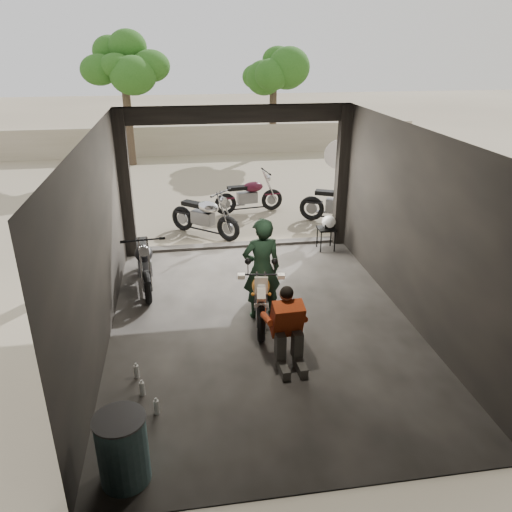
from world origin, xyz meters
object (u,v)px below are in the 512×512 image
object	(u,v)px
rider	(262,269)
oil_drum	(123,450)
outside_bike_c	(340,200)
mechanic	(289,331)
sign_post	(337,169)
main_bike	(261,291)
helmet	(329,222)
outside_bike_b	(249,192)
left_bike	(144,258)
outside_bike_a	(204,212)
stool	(326,231)

from	to	relation	value
rider	oil_drum	size ratio (longest dim) A/B	2.16
outside_bike_c	mechanic	bearing A→B (deg)	-177.91
mechanic	outside_bike_c	bearing A→B (deg)	63.14
sign_post	main_bike	bearing A→B (deg)	-113.28
outside_bike_c	helmet	xyz separation A→B (m)	(-0.83, -1.76, 0.06)
outside_bike_c	helmet	size ratio (longest dim) A/B	5.64
main_bike	outside_bike_b	world-z (taller)	outside_bike_b
main_bike	helmet	xyz separation A→B (m)	(2.01, 2.83, 0.13)
outside_bike_c	helmet	bearing A→B (deg)	-179.10
outside_bike_b	helmet	xyz separation A→B (m)	(1.38, -3.01, 0.11)
helmet	left_bike	bearing A→B (deg)	-163.34
rider	helmet	xyz separation A→B (m)	(1.98, 2.71, -0.22)
mechanic	oil_drum	bearing A→B (deg)	-143.70
outside_bike_a	oil_drum	xyz separation A→B (m)	(-1.31, -7.35, -0.18)
outside_bike_a	oil_drum	world-z (taller)	outside_bike_a
sign_post	outside_bike_b	bearing A→B (deg)	157.13
main_bike	outside_bike_b	size ratio (longest dim) A/B	0.99
outside_bike_a	rider	world-z (taller)	rider
main_bike	oil_drum	distance (m)	3.73
outside_bike_c	outside_bike_b	bearing A→B (deg)	86.84
outside_bike_c	main_bike	bearing A→B (deg)	174.37
main_bike	rider	distance (m)	0.36
outside_bike_c	sign_post	xyz separation A→B (m)	(-0.12, 0.03, 0.82)
rider	oil_drum	world-z (taller)	rider
outside_bike_b	main_bike	bearing A→B (deg)	165.24
left_bike	outside_bike_b	world-z (taller)	left_bike
outside_bike_c	rider	distance (m)	5.29
outside_bike_a	sign_post	size ratio (longest dim) A/B	0.81
rider	mechanic	xyz separation A→B (m)	(0.16, -1.47, -0.32)
outside_bike_c	oil_drum	size ratio (longest dim) A/B	2.21
mechanic	sign_post	size ratio (longest dim) A/B	0.54
mechanic	oil_drum	world-z (taller)	mechanic
outside_bike_b	rider	distance (m)	5.76
left_bike	helmet	world-z (taller)	left_bike
mechanic	stool	xyz separation A→B (m)	(1.79, 4.22, -0.12)
rider	mechanic	world-z (taller)	rider
left_bike	helmet	distance (m)	4.20
mechanic	left_bike	bearing A→B (deg)	123.63
helmet	sign_post	size ratio (longest dim) A/B	0.15
outside_bike_b	rider	xyz separation A→B (m)	(-0.60, -5.72, 0.33)
left_bike	outside_bike_a	world-z (taller)	outside_bike_a
main_bike	left_bike	size ratio (longest dim) A/B	0.96
outside_bike_b	mechanic	size ratio (longest dim) A/B	1.45
stool	sign_post	distance (m)	2.16
outside_bike_b	helmet	distance (m)	3.31
outside_bike_c	outside_bike_a	bearing A→B (deg)	122.27
outside_bike_a	stool	size ratio (longest dim) A/B	3.28
main_bike	sign_post	size ratio (longest dim) A/B	0.77
outside_bike_a	outside_bike_c	bearing A→B (deg)	-43.30
left_bike	mechanic	distance (m)	3.69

